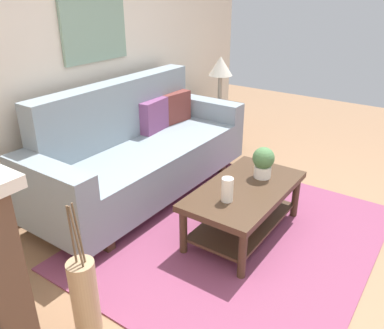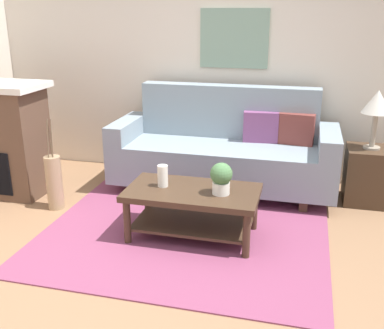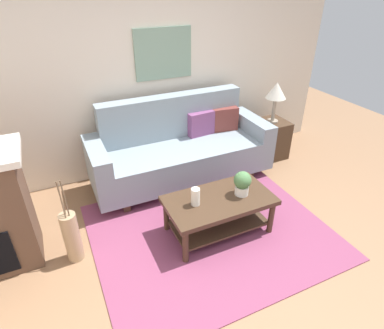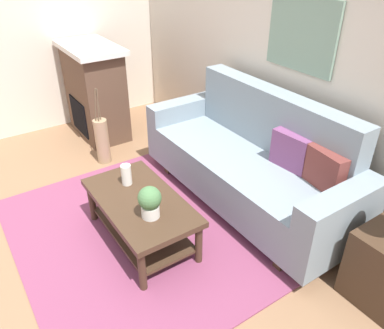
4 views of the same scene
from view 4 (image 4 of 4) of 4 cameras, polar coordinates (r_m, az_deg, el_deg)
The scene contains 16 objects.
ground_plane at distance 3.35m, azimuth -15.47°, elevation -13.03°, with size 9.29×9.29×0.00m, color #8C6647.
wall_back at distance 3.74m, azimuth 14.85°, elevation 15.88°, with size 5.29×0.10×2.70m, color beige.
wall_left at distance 5.29m, azimuth -22.47°, elevation 18.96°, with size 0.10×5.11×2.70m, color beige.
area_rug at distance 3.46m, azimuth -7.67°, elevation -10.07°, with size 2.42×2.03×0.01m, color #843D5B.
couch at distance 3.64m, azimuth 8.69°, elevation 0.39°, with size 2.31×0.84×1.08m.
throw_pillow_plum at distance 3.39m, azimuth 14.65°, elevation 2.00°, with size 0.36×0.12×0.32m, color #7A4270.
throw_pillow_maroon at distance 3.20m, azimuth 19.32°, elevation -0.68°, with size 0.36×0.12×0.32m, color brown.
coffee_table at distance 3.21m, azimuth -7.72°, elevation -6.83°, with size 1.10×0.60×0.43m.
tabletop_vase at distance 3.29m, azimuth -9.83°, elevation -1.52°, with size 0.09×0.09×0.18m, color white.
potted_plant_tabletop at distance 2.87m, azimuth -6.35°, elevation -5.51°, with size 0.18×0.18×0.26m.
fireplace at distance 5.03m, azimuth -14.36°, elevation 10.64°, with size 1.02×0.58×1.16m.
floor_vase at distance 4.45m, azimuth -13.33°, elevation 3.40°, with size 0.15×0.15×0.53m, color tan.
floor_vase_branch_a at distance 4.25m, azimuth -13.94°, elevation 8.59°, with size 0.01×0.01×0.36m, color brown.
floor_vase_branch_b at distance 4.28m, azimuth -13.88°, elevation 8.77°, with size 0.01×0.01×0.36m, color brown.
floor_vase_branch_c at distance 4.27m, azimuth -14.31°, elevation 8.65°, with size 0.01×0.01×0.36m, color brown.
framed_painting at distance 3.56m, azimuth 16.11°, elevation 18.25°, with size 0.74×0.03×0.62m, color gray.
Camera 4 is at (2.39, -0.56, 2.28)m, focal length 35.52 mm.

